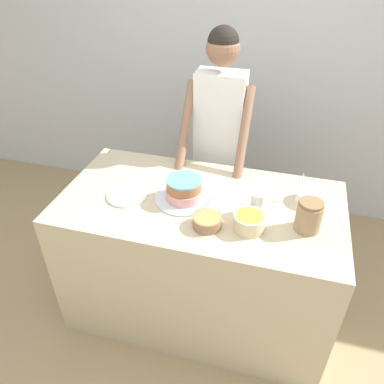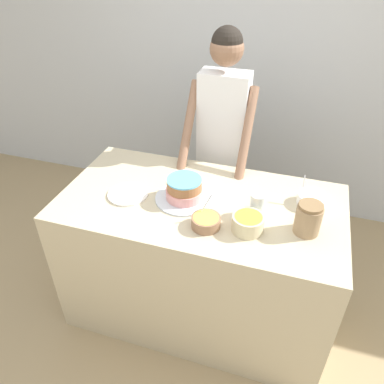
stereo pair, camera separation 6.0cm
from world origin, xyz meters
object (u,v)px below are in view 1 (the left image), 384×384
at_px(drinking_glass, 258,203).
at_px(stoneware_jar, 309,216).
at_px(person_baker, 219,126).
at_px(cake, 184,190).
at_px(frosting_bowl_white, 311,196).
at_px(ceramic_plate, 127,195).
at_px(frosting_bowl_orange, 249,221).
at_px(frosting_bowl_yellow, 207,221).

xyz_separation_m(drinking_glass, stoneware_jar, (0.27, -0.06, 0.02)).
height_order(person_baker, cake, person_baker).
height_order(person_baker, frosting_bowl_white, person_baker).
distance_m(person_baker, ceramic_plate, 0.83).
relative_size(frosting_bowl_white, stoneware_jar, 0.94).
distance_m(person_baker, cake, 0.66).
bearing_deg(person_baker, frosting_bowl_white, -36.39).
height_order(person_baker, frosting_bowl_orange, person_baker).
bearing_deg(stoneware_jar, person_baker, 130.78).
distance_m(person_baker, frosting_bowl_yellow, 0.87).
height_order(person_baker, frosting_bowl_yellow, person_baker).
bearing_deg(drinking_glass, frosting_bowl_orange, -99.81).
relative_size(frosting_bowl_yellow, stoneware_jar, 0.93).
distance_m(frosting_bowl_orange, stoneware_jar, 0.30).
distance_m(person_baker, drinking_glass, 0.77).
xyz_separation_m(ceramic_plate, stoneware_jar, (1.02, -0.02, 0.08)).
xyz_separation_m(drinking_glass, ceramic_plate, (-0.76, -0.04, -0.06)).
xyz_separation_m(person_baker, frosting_bowl_yellow, (0.13, -0.85, -0.14)).
relative_size(frosting_bowl_white, drinking_glass, 1.21).
distance_m(cake, frosting_bowl_orange, 0.43).
bearing_deg(frosting_bowl_orange, ceramic_plate, 172.33).
height_order(frosting_bowl_yellow, stoneware_jar, stoneware_jar).
relative_size(person_baker, stoneware_jar, 10.08).
height_order(frosting_bowl_white, frosting_bowl_orange, frosting_bowl_white).
distance_m(cake, frosting_bowl_white, 0.73).
bearing_deg(drinking_glass, stoneware_jar, -12.97).
bearing_deg(stoneware_jar, frosting_bowl_white, 86.98).
height_order(person_baker, ceramic_plate, person_baker).
relative_size(frosting_bowl_yellow, frosting_bowl_orange, 0.98).
relative_size(drinking_glass, stoneware_jar, 0.78).
bearing_deg(frosting_bowl_white, ceramic_plate, -167.11).
relative_size(person_baker, ceramic_plate, 7.37).
bearing_deg(frosting_bowl_orange, frosting_bowl_yellow, -169.88).
distance_m(person_baker, frosting_bowl_orange, 0.89).
relative_size(frosting_bowl_yellow, frosting_bowl_white, 1.00).
xyz_separation_m(frosting_bowl_white, drinking_glass, (-0.28, -0.20, 0.03)).
height_order(cake, drinking_glass, same).
xyz_separation_m(cake, stoneware_jar, (0.69, -0.08, 0.03)).
distance_m(frosting_bowl_yellow, frosting_bowl_white, 0.64).
relative_size(cake, stoneware_jar, 1.96).
height_order(frosting_bowl_orange, ceramic_plate, frosting_bowl_orange).
relative_size(person_baker, frosting_bowl_yellow, 10.78).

